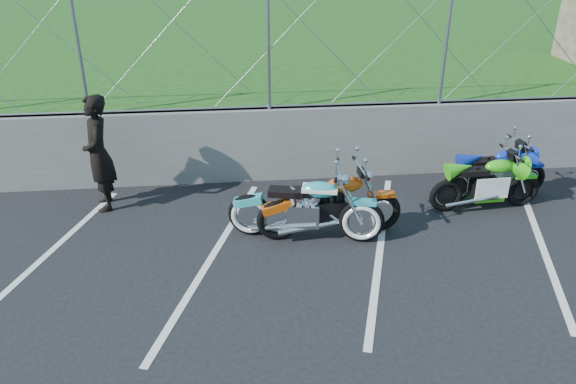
{
  "coord_description": "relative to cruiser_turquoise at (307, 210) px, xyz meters",
  "views": [
    {
      "loc": [
        0.35,
        -5.73,
        4.27
      ],
      "look_at": [
        1.09,
        1.3,
        0.79
      ],
      "focal_mm": 35.0,
      "sensor_mm": 36.0,
      "label": 1
    }
  ],
  "objects": [
    {
      "name": "ground",
      "position": [
        -1.37,
        -1.34,
        -0.46
      ],
      "size": [
        90.0,
        90.0,
        0.0
      ],
      "primitive_type": "plane",
      "color": "black",
      "rests_on": "ground"
    },
    {
      "name": "retaining_wall",
      "position": [
        -1.37,
        2.16,
        0.19
      ],
      "size": [
        30.0,
        0.22,
        1.3
      ],
      "primitive_type": "cube",
      "color": "#62625E",
      "rests_on": "ground"
    },
    {
      "name": "grass_field",
      "position": [
        -1.37,
        12.16,
        0.19
      ],
      "size": [
        30.0,
        20.0,
        1.3
      ],
      "primitive_type": "cube",
      "color": "#1A4612",
      "rests_on": "ground"
    },
    {
      "name": "chain_link_fence",
      "position": [
        -1.37,
        2.16,
        1.84
      ],
      "size": [
        28.0,
        0.03,
        2.0
      ],
      "color": "gray",
      "rests_on": "retaining_wall"
    },
    {
      "name": "parking_lines",
      "position": [
        -0.17,
        -0.34,
        -0.45
      ],
      "size": [
        18.29,
        4.31,
        0.01
      ],
      "color": "silver",
      "rests_on": "ground"
    },
    {
      "name": "cruiser_turquoise",
      "position": [
        0.0,
        0.0,
        0.0
      ],
      "size": [
        2.25,
        0.76,
        1.14
      ],
      "rotation": [
        0.0,
        0.0,
        -0.23
      ],
      "color": "black",
      "rests_on": "ground"
    },
    {
      "name": "naked_orange",
      "position": [
        0.37,
        0.05,
        0.01
      ],
      "size": [
        2.17,
        0.74,
        1.08
      ],
      "rotation": [
        0.0,
        0.0,
        0.05
      ],
      "color": "black",
      "rests_on": "ground"
    },
    {
      "name": "sportbike_green",
      "position": [
        2.99,
        0.63,
        -0.04
      ],
      "size": [
        1.85,
        0.66,
        0.96
      ],
      "rotation": [
        0.0,
        0.0,
        0.05
      ],
      "color": "black",
      "rests_on": "ground"
    },
    {
      "name": "sportbike_blue",
      "position": [
        3.32,
        1.0,
        -0.04
      ],
      "size": [
        1.86,
        0.66,
        0.97
      ],
      "rotation": [
        0.0,
        0.0,
        0.1
      ],
      "color": "black",
      "rests_on": "ground"
    },
    {
      "name": "person_standing",
      "position": [
        -3.12,
        1.33,
        0.48
      ],
      "size": [
        0.59,
        0.77,
        1.87
      ],
      "primitive_type": "imported",
      "rotation": [
        0.0,
        0.0,
        -1.34
      ],
      "color": "black",
      "rests_on": "ground"
    }
  ]
}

